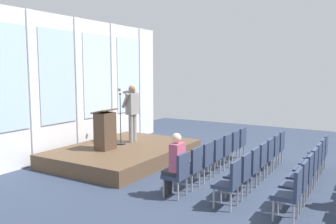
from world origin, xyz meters
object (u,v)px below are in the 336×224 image
chair_r1_c0 (230,181)px  chair_r1_c6 (278,145)px  chair_r2_c6 (321,150)px  chair_r2_c5 (317,155)px  mic_stand (121,133)px  chair_r1_c2 (250,166)px  chair_r0_c0 (178,172)px  chair_r2_c4 (313,160)px  chair_r1_c4 (265,154)px  chair_r2_c1 (298,182)px  chair_r2_c2 (304,174)px  chair_r0_c2 (204,159)px  chair_r0_c6 (239,141)px  speaker (132,109)px  chair_r1_c3 (258,160)px  lectern (105,130)px  audience_r0_c0 (175,162)px  chair_r2_c0 (291,191)px  chair_r0_c5 (232,145)px  chair_r1_c5 (272,150)px  chair_r0_c4 (223,149)px  chair_r1_c1 (241,173)px  chair_r0_c1 (192,165)px  chair_r0_c3 (214,154)px

chair_r1_c0 → chair_r1_c6: 3.67m
chair_r2_c6 → chair_r2_c5: bearing=180.0°
mic_stand → chair_r1_c2: bearing=-100.9°
chair_r0_c0 → chair_r1_c2: bearing=-42.4°
chair_r2_c4 → chair_r2_c6: same height
chair_r1_c4 → mic_stand: bearing=95.4°
chair_r1_c0 → chair_r1_c2: size_ratio=1.00×
mic_stand → chair_r2_c6: (1.63, -5.38, -0.20)m
chair_r2_c1 → chair_r2_c2: (0.61, 0.00, 0.00)m
chair_r2_c2 → chair_r0_c0: bearing=118.7°
chair_r0_c2 → chair_r0_c6: (2.45, 0.00, 0.00)m
chair_r0_c2 → chair_r0_c6: same height
speaker → chair_r2_c2: speaker is taller
chair_r0_c0 → chair_r1_c3: 2.15m
chair_r2_c2 → lectern: bearing=89.5°
speaker → audience_r0_c0: 3.93m
chair_r0_c6 → chair_r2_c0: same height
chair_r2_c0 → speaker: bearing=64.7°
speaker → chair_r2_c4: bearing=-90.5°
chair_r1_c3 → chair_r2_c6: (1.84, -1.12, 0.00)m
chair_r0_c5 → chair_r2_c6: 2.32m
chair_r0_c6 → chair_r2_c4: 2.55m
chair_r0_c0 → chair_r2_c5: (3.06, -2.24, 0.00)m
audience_r0_c0 → chair_r0_c5: 3.07m
chair_r1_c5 → chair_r1_c0: bearing=180.0°
chair_r1_c5 → chair_r2_c0: same height
chair_r1_c3 → chair_r2_c6: size_ratio=1.00×
mic_stand → chair_r2_c5: size_ratio=1.65×
chair_r1_c0 → chair_r0_c4: bearing=24.5°
chair_r1_c1 → chair_r0_c6: bearing=20.1°
speaker → chair_r2_c4: (-0.04, -5.28, -0.89)m
speaker → chair_r2_c0: (-2.49, -5.28, -0.89)m
chair_r1_c4 → chair_r2_c1: size_ratio=1.00×
mic_stand → lectern: bearing=-175.1°
mic_stand → chair_r1_c1: (-1.43, -4.26, -0.20)m
audience_r0_c0 → chair_r1_c5: 3.29m
lectern → chair_r2_c5: bearing=-71.4°
chair_r0_c1 → chair_r2_c1: bearing=-90.0°
chair_r0_c6 → chair_r2_c5: size_ratio=1.00×
chair_r1_c0 → chair_r1_c4: same height
chair_r0_c5 → chair_r2_c6: size_ratio=1.00×
chair_r0_c0 → chair_r1_c0: same height
chair_r0_c3 → chair_r1_c3: 1.12m
lectern → chair_r1_c1: bearing=-98.9°
chair_r0_c6 → chair_r0_c3: bearing=180.0°
chair_r1_c0 → chair_r1_c6: same height
chair_r0_c0 → chair_r2_c4: 3.32m
chair_r0_c1 → chair_r0_c0: bearing=180.0°
chair_r0_c5 → chair_r1_c0: size_ratio=1.00×
chair_r0_c5 → chair_r1_c0: bearing=-159.9°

